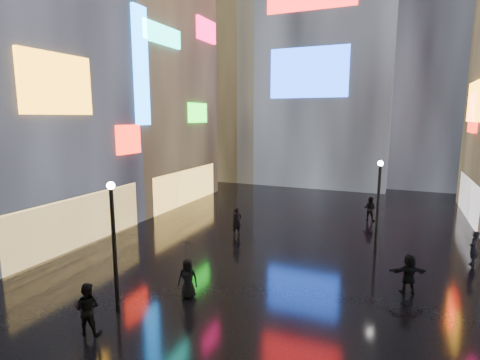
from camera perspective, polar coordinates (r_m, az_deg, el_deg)
The scene contains 14 objects.
ground at distance 23.99m, azimuth 7.58°, elevation -8.87°, with size 140.00×140.00×0.00m, color black.
building_left_mid at distance 27.48m, azimuth -32.07°, elevation 17.43°, with size 10.28×12.70×24.00m.
building_left_far at distance 35.70m, azimuth -15.51°, elevation 14.76°, with size 10.28×12.00×22.00m.
tower_flank_right at distance 48.99m, azimuth 27.89°, elevation 19.65°, with size 12.00×12.00×34.00m, color black.
tower_flank_left at distance 48.59m, azimuth -1.41°, elevation 16.03°, with size 10.00×10.00×26.00m, color black.
lamp_near at distance 15.19m, azimuth -18.66°, elevation -8.65°, with size 0.30×0.30×5.20m.
lamp_far at distance 22.28m, azimuth 20.31°, elevation -2.98°, with size 0.30×0.30×5.20m.
pedestrian_1 at distance 14.86m, azimuth -22.24°, elevation -17.67°, with size 0.91×0.71×1.87m, color black.
pedestrian_4 at distance 16.40m, azimuth -7.95°, elevation -14.66°, with size 0.84×0.54×1.71m, color black.
pedestrian_5 at distance 18.18m, azimuth 24.32°, elevation -12.90°, with size 1.62×0.52×1.75m, color black.
pedestrian_6 at distance 24.21m, azimuth -0.48°, elevation -6.35°, with size 0.67×0.44×1.83m, color black.
pedestrian_7 at distance 29.25m, azimuth 19.17°, elevation -4.14°, with size 0.86×0.67×1.77m, color black.
umbrella_2 at distance 15.93m, azimuth -8.06°, elevation -10.55°, with size 0.87×0.88×0.80m, color black.
pedestrian_8 at distance 23.09m, azimuth 32.04°, elevation -8.74°, with size 0.64×0.42×1.76m, color black.
Camera 1 is at (5.94, -1.98, 7.58)m, focal length 28.00 mm.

